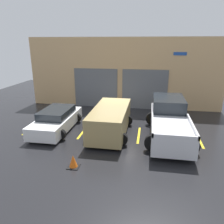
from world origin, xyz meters
TOP-DOWN VIEW (x-y plane):
  - ground_plane at (0.00, 0.00)m, footprint 28.00×28.00m
  - shophouse_building at (-0.01, 3.29)m, footprint 14.70×0.68m
  - pickup_truck at (3.19, -1.84)m, footprint 2.52×5.56m
  - sedan_white at (-3.19, -2.17)m, footprint 2.10×4.27m
  - sedan_side at (0.00, -2.19)m, footprint 2.24×4.46m
  - parking_stripe_far_left at (-4.78, -2.19)m, footprint 0.12×2.20m
  - parking_stripe_left at (-1.59, -2.19)m, footprint 0.12×2.20m
  - parking_stripe_centre at (1.59, -2.19)m, footprint 0.12×2.20m
  - parking_stripe_right at (4.78, -2.19)m, footprint 0.12×2.20m
  - traffic_cone at (-0.88, -5.91)m, footprint 0.47×0.47m

SIDE VIEW (x-z plane):
  - ground_plane at x=0.00m, z-range 0.00..0.00m
  - parking_stripe_far_left at x=-4.78m, z-range 0.00..0.01m
  - parking_stripe_left at x=-1.59m, z-range 0.00..0.01m
  - parking_stripe_centre at x=1.59m, z-range 0.00..0.01m
  - parking_stripe_right at x=4.78m, z-range 0.00..0.01m
  - traffic_cone at x=-0.88m, z-range -0.02..0.53m
  - sedan_white at x=-3.19m, z-range -0.03..1.21m
  - sedan_side at x=0.00m, z-range 0.07..1.56m
  - pickup_truck at x=3.19m, z-range -0.06..1.78m
  - shophouse_building at x=-0.01m, z-range -0.04..5.25m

